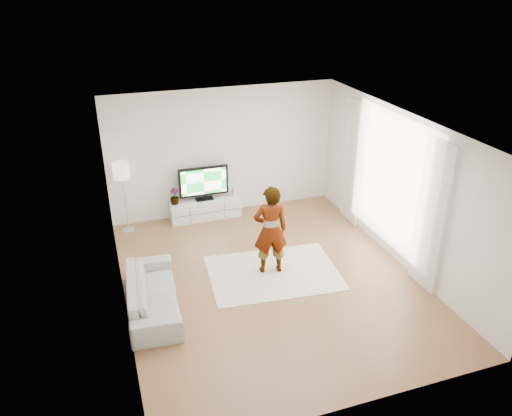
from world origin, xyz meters
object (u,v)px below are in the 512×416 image
object	(u,v)px
television	(204,182)
rug	(273,273)
floor_lamp	(121,174)
media_console	(205,209)
sofa	(152,293)
player	(270,230)

from	to	relation	value
television	rug	xyz separation A→B (m)	(0.65, -2.61, -0.84)
rug	floor_lamp	distance (m)	3.66
media_console	floor_lamp	bearing A→B (deg)	-177.79
television	floor_lamp	bearing A→B (deg)	-176.85
media_console	sofa	bearing A→B (deg)	-118.06
television	rug	bearing A→B (deg)	-76.07
rug	sofa	size ratio (longest dim) A/B	1.18
media_console	rug	xyz separation A→B (m)	(0.65, -2.58, -0.21)
player	sofa	bearing A→B (deg)	20.69
sofa	floor_lamp	xyz separation A→B (m)	(-0.12, 2.86, 1.00)
media_console	player	size ratio (longest dim) A/B	0.93
media_console	sofa	xyz separation A→B (m)	(-1.56, -2.93, 0.07)
media_console	floor_lamp	world-z (taller)	floor_lamp
rug	television	bearing A→B (deg)	103.93
sofa	floor_lamp	bearing A→B (deg)	6.86
media_console	sofa	world-z (taller)	sofa
media_console	floor_lamp	distance (m)	2.00
television	rug	distance (m)	2.81
media_console	floor_lamp	size ratio (longest dim) A/B	1.02
player	media_console	bearing A→B (deg)	-67.01
television	sofa	bearing A→B (deg)	-117.83
media_console	rug	size ratio (longest dim) A/B	0.67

